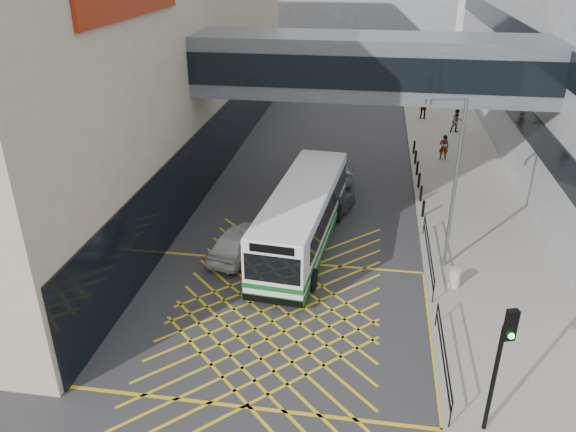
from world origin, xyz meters
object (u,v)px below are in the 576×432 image
at_px(traffic_light, 502,354).
at_px(pedestrian_c, 424,107).
at_px(bus, 303,215).
at_px(street_lamp, 452,176).
at_px(litter_bin, 455,278).
at_px(car_silver, 332,166).
at_px(pedestrian_b, 457,121).
at_px(pedestrian_a, 444,147).
at_px(car_white, 239,241).
at_px(car_dark, 324,208).

distance_m(traffic_light, pedestrian_c, 33.37).
bearing_deg(bus, street_lamp, -5.09).
bearing_deg(litter_bin, car_silver, 117.17).
bearing_deg(car_silver, street_lamp, 103.70).
bearing_deg(pedestrian_c, pedestrian_b, 123.21).
bearing_deg(pedestrian_a, car_white, 56.82).
height_order(car_white, litter_bin, car_white).
bearing_deg(car_white, car_dark, -117.76).
bearing_deg(litter_bin, car_dark, 136.66).
bearing_deg(street_lamp, litter_bin, -87.59).
relative_size(pedestrian_a, pedestrian_c, 0.87).
height_order(bus, pedestrian_c, bus).
relative_size(traffic_light, pedestrian_c, 2.27).
height_order(bus, pedestrian_b, bus).
height_order(car_white, traffic_light, traffic_light).
bearing_deg(traffic_light, pedestrian_b, 66.89).
height_order(litter_bin, pedestrian_a, pedestrian_a).
relative_size(pedestrian_a, pedestrian_b, 0.95).
distance_m(street_lamp, pedestrian_a, 14.61).
height_order(pedestrian_a, pedestrian_c, pedestrian_c).
bearing_deg(pedestrian_b, car_dark, -130.23).
height_order(car_dark, litter_bin, car_dark).
bearing_deg(litter_bin, car_white, 171.02).
bearing_deg(litter_bin, bus, 157.53).
relative_size(traffic_light, litter_bin, 5.38).
distance_m(car_white, pedestrian_c, 25.88).
relative_size(bus, litter_bin, 13.50).
distance_m(car_dark, pedestrian_b, 18.41).
bearing_deg(bus, car_white, -150.23).
bearing_deg(pedestrian_b, pedestrian_a, -116.39).
relative_size(car_dark, pedestrian_b, 2.73).
xyz_separation_m(pedestrian_b, pedestrian_c, (-2.23, 3.44, 0.08)).
relative_size(car_dark, litter_bin, 5.90).
relative_size(street_lamp, pedestrian_c, 3.92).
bearing_deg(car_silver, pedestrian_c, -130.42).
height_order(car_white, pedestrian_c, pedestrian_c).
relative_size(car_dark, pedestrian_c, 2.49).
bearing_deg(car_white, car_silver, -96.03).
height_order(street_lamp, pedestrian_c, street_lamp).
bearing_deg(pedestrian_a, traffic_light, 91.07).
xyz_separation_m(litter_bin, pedestrian_b, (2.49, 22.01, 0.47)).
xyz_separation_m(street_lamp, pedestrian_b, (2.90, 20.36, -3.42)).
bearing_deg(bus, litter_bin, -17.34).
height_order(bus, pedestrian_a, bus).
height_order(car_silver, street_lamp, street_lamp).
xyz_separation_m(car_white, pedestrian_b, (12.03, 20.50, 0.32)).
distance_m(bus, pedestrian_a, 15.11).
bearing_deg(street_lamp, pedestrian_c, 76.82).
xyz_separation_m(traffic_light, pedestrian_c, (0.17, 33.31, -1.89)).
distance_m(car_silver, street_lamp, 12.27).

